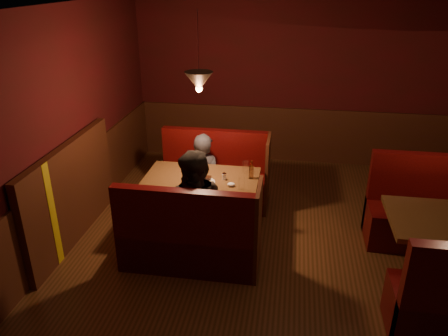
% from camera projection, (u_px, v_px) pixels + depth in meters
% --- Properties ---
extents(room, '(6.02, 7.02, 2.92)m').
position_uv_depth(room, '(280.00, 193.00, 4.69)').
color(room, '#462B11').
rests_on(room, ground).
extents(main_table, '(1.48, 0.90, 1.03)m').
position_uv_depth(main_table, '(203.00, 190.00, 5.72)').
color(main_table, '#503214').
rests_on(main_table, ground).
extents(main_bench_far, '(1.62, 0.58, 1.11)m').
position_uv_depth(main_bench_far, '(215.00, 181.00, 6.57)').
color(main_bench_far, '#3C0606').
rests_on(main_bench_far, ground).
extents(main_bench_near, '(1.62, 0.58, 1.11)m').
position_uv_depth(main_bench_near, '(190.00, 242.00, 5.06)').
color(main_bench_near, '#3C0606').
rests_on(main_bench_near, ground).
extents(second_bench_far, '(1.63, 0.61, 1.16)m').
position_uv_depth(second_bench_far, '(433.00, 217.00, 5.57)').
color(second_bench_far, '#3C0606').
rests_on(second_bench_far, ground).
extents(diner_a, '(0.62, 0.46, 1.54)m').
position_uv_depth(diner_a, '(203.00, 162.00, 6.19)').
color(diner_a, '#2E2D32').
rests_on(diner_a, ground).
extents(diner_b, '(0.90, 0.74, 1.72)m').
position_uv_depth(diner_b, '(198.00, 194.00, 5.07)').
color(diner_b, black).
rests_on(diner_b, ground).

